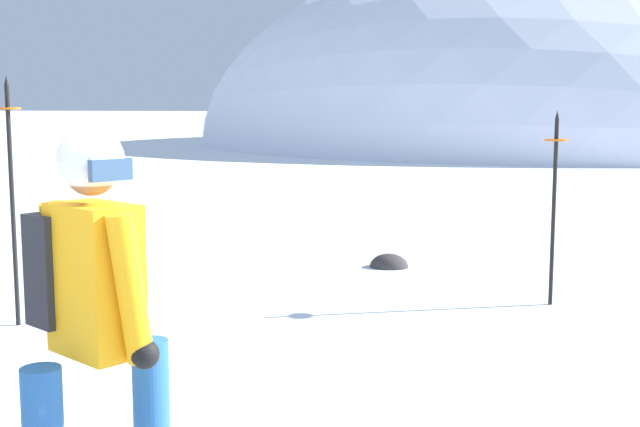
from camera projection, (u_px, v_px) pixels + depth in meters
ridge_peak_main at (542, 144)px, 36.12m from camera, size 29.69×26.72×16.67m
snowboarder_main at (93, 333)px, 3.21m from camera, size 1.05×1.64×1.71m
piste_marker_near at (554, 194)px, 7.33m from camera, size 0.20×0.20×1.73m
piste_marker_far at (12, 185)px, 6.62m from camera, size 0.20×0.20×2.01m
rock_dark at (389, 267)px, 9.15m from camera, size 0.43×0.36×0.30m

